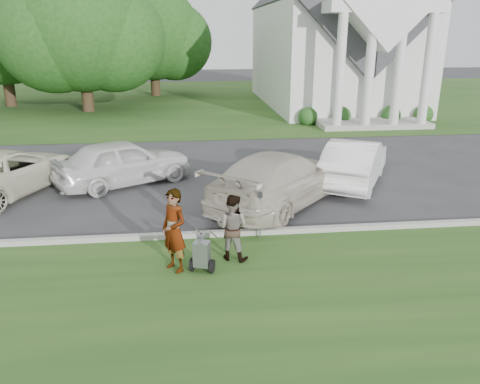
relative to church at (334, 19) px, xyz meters
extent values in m
plane|color=#333335|center=(-9.00, -23.11, -5.94)|extent=(120.00, 120.00, 0.00)
cube|color=#204818|center=(-9.00, -26.11, -5.93)|extent=(80.00, 7.00, 0.01)
cube|color=#204818|center=(-9.00, 3.89, -5.93)|extent=(80.00, 30.00, 0.01)
cube|color=#9E9E93|center=(-9.00, -22.56, -5.86)|extent=(80.00, 0.18, 0.15)
cube|color=white|center=(0.00, 0.89, -2.44)|extent=(9.00, 16.00, 7.00)
cube|color=#38383D|center=(0.00, 0.89, 1.06)|extent=(9.19, 17.00, 9.19)
cube|color=#9E9E93|center=(0.00, -8.31, -5.79)|extent=(6.20, 2.60, 0.30)
cylinder|color=white|center=(-2.40, -9.31, -2.94)|extent=(0.50, 0.50, 6.00)
cylinder|color=white|center=(-0.80, -9.31, -2.94)|extent=(0.50, 0.50, 6.00)
cylinder|color=white|center=(0.80, -9.31, -2.94)|extent=(0.50, 0.50, 6.00)
cylinder|color=white|center=(2.40, -9.31, -2.94)|extent=(0.50, 0.50, 6.00)
cube|color=white|center=(0.00, -8.51, 0.36)|extent=(6.20, 2.00, 0.60)
cube|color=white|center=(0.00, -8.51, 0.66)|extent=(5.09, 2.20, 5.09)
sphere|color=#1E4C19|center=(-3.50, -7.41, -5.49)|extent=(1.10, 1.10, 1.10)
sphere|color=#1E4C19|center=(-1.50, -7.41, -5.49)|extent=(1.10, 1.10, 1.10)
sphere|color=#1E4C19|center=(1.50, -7.41, -5.49)|extent=(1.10, 1.10, 1.10)
sphere|color=#1E4C19|center=(3.50, -7.41, -5.49)|extent=(1.10, 1.10, 1.10)
cylinder|color=#332316|center=(-17.00, -1.11, -4.34)|extent=(0.76, 0.76, 3.20)
sphere|color=#194916|center=(-17.00, -1.11, -0.43)|extent=(8.40, 8.40, 8.40)
sphere|color=#194916|center=(-15.11, -0.81, -1.27)|extent=(6.89, 6.89, 6.89)
sphere|color=#194916|center=(-18.68, -1.41, -1.06)|extent=(7.22, 7.22, 7.22)
cylinder|color=#332316|center=(-23.00, 1.89, -4.14)|extent=(0.76, 0.76, 3.60)
sphere|color=#194916|center=(-20.93, 2.19, -0.73)|extent=(7.54, 7.54, 7.54)
cylinder|color=#332316|center=(-13.00, 6.89, -4.44)|extent=(0.76, 0.76, 3.00)
sphere|color=#194916|center=(-13.00, 6.89, -0.85)|extent=(7.60, 7.60, 7.60)
sphere|color=#194916|center=(-11.29, 7.19, -1.61)|extent=(6.23, 6.23, 6.23)
sphere|color=#194916|center=(-14.52, 6.59, -1.42)|extent=(6.54, 6.54, 6.54)
cylinder|color=black|center=(-10.36, -24.34, -5.79)|extent=(0.17, 0.32, 0.31)
cylinder|color=black|center=(-9.93, -24.48, -5.79)|extent=(0.17, 0.32, 0.31)
cylinder|color=#2D2D33|center=(-10.15, -24.41, -5.79)|extent=(0.50, 0.20, 0.04)
cube|color=gray|center=(-10.15, -24.41, -5.50)|extent=(0.41, 0.37, 0.57)
cone|color=gray|center=(-10.15, -24.41, -5.13)|extent=(0.22, 0.22, 0.16)
cylinder|color=#2D2D33|center=(-10.15, -24.41, -5.05)|extent=(0.04, 0.04, 0.06)
cylinder|color=gray|center=(-10.13, -23.90, -5.25)|extent=(0.27, 0.73, 0.54)
cylinder|color=gray|center=(-9.86, -23.99, -5.25)|extent=(0.27, 0.73, 0.54)
cylinder|color=gray|center=(-9.87, -23.59, -4.99)|extent=(0.32, 0.13, 0.03)
imported|color=#999999|center=(-10.73, -24.26, -5.00)|extent=(0.78, 0.81, 1.87)
imported|color=#999999|center=(-9.43, -23.86, -5.15)|extent=(0.94, 0.86, 1.57)
cylinder|color=gray|center=(-8.61, -22.79, -5.38)|extent=(0.04, 0.04, 1.12)
cube|color=#2D2D33|center=(-8.61, -22.79, -4.75)|extent=(0.09, 0.07, 0.17)
cylinder|color=gray|center=(-8.61, -22.79, -4.66)|extent=(0.08, 0.08, 0.03)
imported|color=beige|center=(-16.27, -18.20, -5.22)|extent=(4.15, 5.67, 1.43)
imported|color=silver|center=(-12.62, -17.74, -5.14)|extent=(4.98, 3.97, 1.59)
imported|color=beige|center=(-7.66, -20.34, -5.12)|extent=(5.41, 5.78, 1.64)
imported|color=white|center=(-4.66, -18.52, -5.16)|extent=(3.74, 4.94, 1.56)
camera|label=1|loc=(-10.33, -33.67, -0.94)|focal=35.00mm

